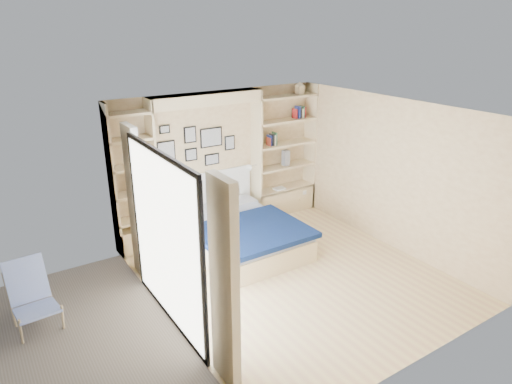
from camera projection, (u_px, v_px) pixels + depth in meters
ground at (292, 275)px, 6.91m from camera, size 4.50×4.50×0.00m
room_shell at (220, 185)px, 7.53m from camera, size 4.50×4.50×4.50m
bed at (240, 235)px, 7.59m from camera, size 1.71×2.16×1.07m
photo_gallery at (196, 145)px, 7.86m from camera, size 1.48×0.02×0.82m
reading_lamps at (211, 175)px, 7.94m from camera, size 1.92×0.12×0.15m
shelf_decor at (275, 131)px, 8.50m from camera, size 3.48×0.23×2.03m
deck at (35, 367)px, 5.07m from camera, size 3.20×4.00×0.05m
deck_chair at (32, 296)px, 5.68m from camera, size 0.55×0.86×0.84m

